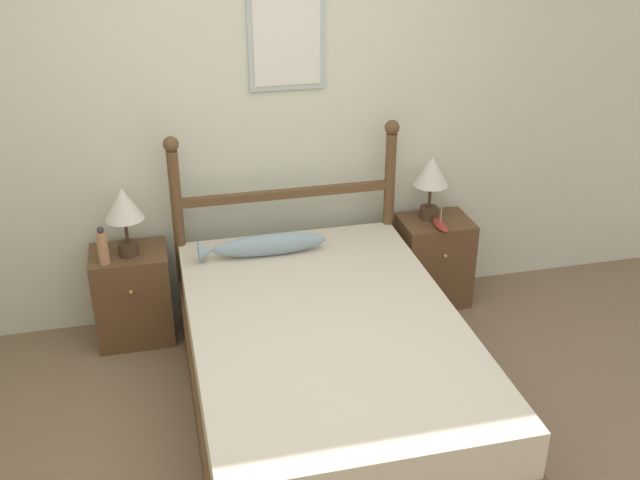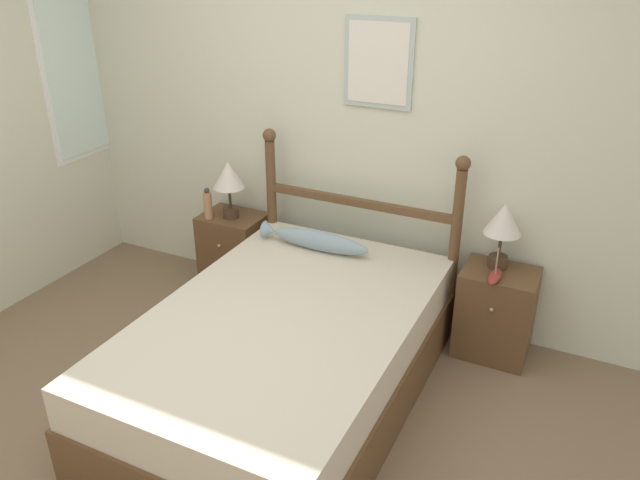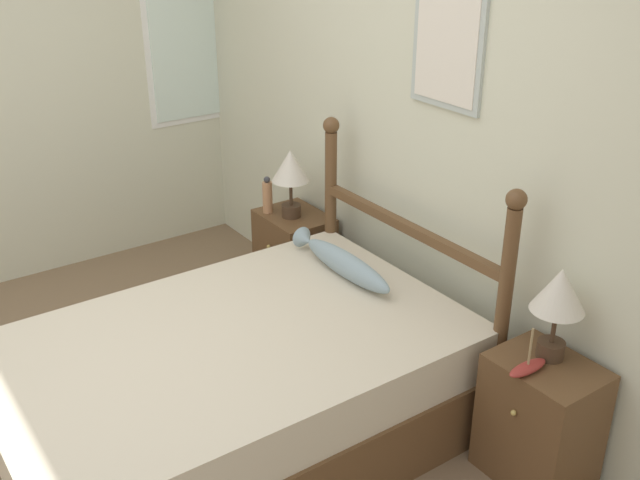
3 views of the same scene
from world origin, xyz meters
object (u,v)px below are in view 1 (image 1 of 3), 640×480
Objects in this scene: nightstand_left at (133,295)px; model_boat at (440,225)px; table_lamp_right at (431,175)px; bottle at (103,247)px; bed at (326,367)px; nightstand_right at (433,261)px; table_lamp_left at (123,208)px; fish_pillow at (263,245)px.

model_boat is (1.90, -0.11, 0.31)m from nightstand_left.
table_lamp_right is 2.03m from bottle.
bed is 10.22× the size of model_boat.
nightstand_left and nightstand_right have the same top height.
table_lamp_left is 0.56× the size of fish_pillow.
nightstand_right is at bearing 3.02° from bottle.
fish_pillow is at bearing -169.69° from nightstand_right.
fish_pillow reaches higher than nightstand_right.
bed is 1.49m from table_lamp_right.
bottle is at bearing -175.54° from table_lamp_right.
table_lamp_right is at bearing 13.03° from fish_pillow.
nightstand_right is 0.59m from table_lamp_right.
nightstand_right is (0.96, 0.97, 0.01)m from bed.
bottle is (-0.14, -0.08, -0.19)m from table_lamp_left.
model_boat reaches higher than bed.
bed is 1.46m from table_lamp_left.
table_lamp_left is 0.82m from fish_pillow.
table_lamp_right reaches higher than bed.
model_boat is at bearing -3.33° from nightstand_left.
table_lamp_right is at bearing 1.48° from nightstand_left.
nightstand_right is 0.33m from model_boat.
table_lamp_right reaches higher than nightstand_right.
model_boat is (2.03, -0.00, -0.08)m from bottle.
table_lamp_left is at bearing 135.36° from bed.
bottle is at bearing 173.53° from fish_pillow.
bed is 1.44m from bottle.
table_lamp_left reaches higher than fish_pillow.
nightstand_left is 0.43m from bottle.
nightstand_right is 2.00m from table_lamp_left.
nightstand_right is 2.54× the size of bottle.
bed is at bearing -75.81° from fish_pillow.
bottle is at bearing -176.98° from nightstand_right.
nightstand_left is 2.54× the size of bottle.
table_lamp_left reaches higher than nightstand_right.
table_lamp_right is 2.03× the size of model_boat.
bottle is at bearing 179.92° from model_boat.
bottle reaches higher than nightstand_right.
fish_pillow is (0.76, -0.18, -0.23)m from table_lamp_left.
nightstand_left is at bearing 111.96° from table_lamp_left.
nightstand_left is at bearing 180.00° from nightstand_right.
table_lamp_right is (1.89, 0.05, 0.59)m from nightstand_left.
table_lamp_right reaches higher than bottle.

